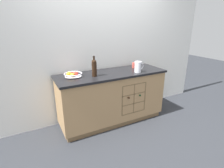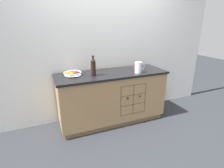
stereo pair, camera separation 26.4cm
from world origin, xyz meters
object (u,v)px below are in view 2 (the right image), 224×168
at_px(fruit_bowl, 72,73).
at_px(white_pitcher, 138,67).
at_px(standing_wine_bottle, 93,67).
at_px(ceramic_mug, 136,66).

height_order(fruit_bowl, white_pitcher, white_pitcher).
bearing_deg(white_pitcher, fruit_bowl, 166.64).
bearing_deg(white_pitcher, standing_wine_bottle, 170.20).
distance_m(fruit_bowl, standing_wine_bottle, 0.34).
distance_m(white_pitcher, standing_wine_bottle, 0.73).
xyz_separation_m(fruit_bowl, white_pitcher, (1.02, -0.24, 0.06)).
distance_m(fruit_bowl, ceramic_mug, 1.14).
relative_size(white_pitcher, ceramic_mug, 1.57).
distance_m(white_pitcher, ceramic_mug, 0.30).
height_order(fruit_bowl, standing_wine_bottle, standing_wine_bottle).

